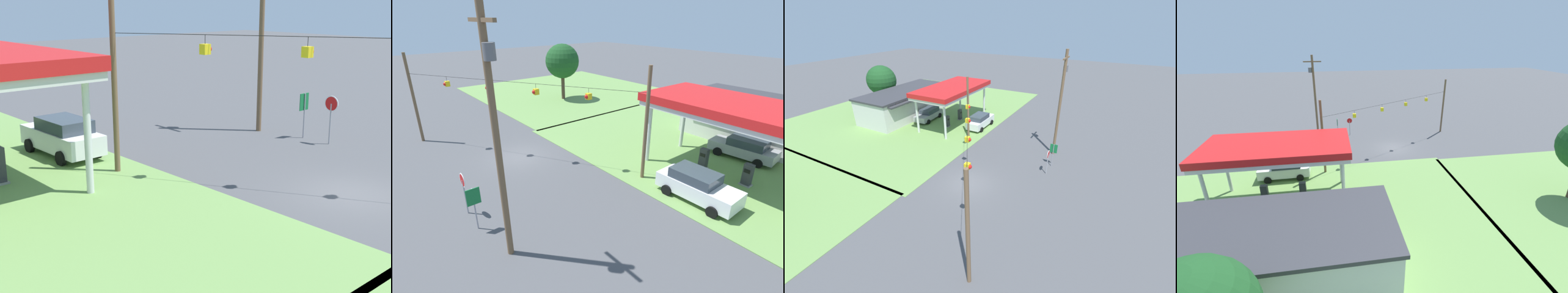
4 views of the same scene
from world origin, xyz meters
The scene contains 13 objects.
ground_plane centered at (0.00, 0.00, 0.00)m, with size 160.00×160.00×0.00m, color #4C4C4F.
grass_verge_station_corner centered at (13.69, 17.60, 0.02)m, with size 36.00×28.00×0.04m, color #6B934C.
gas_station_canopy centered at (11.69, 9.42, 4.73)m, with size 11.31×5.64×5.24m.
gas_station_store centered at (11.19, 17.59, 1.91)m, with size 14.05×6.69×3.78m.
fuel_pump_near centered at (10.13, 9.42, 0.73)m, with size 0.71×0.56×1.53m.
fuel_pump_far centered at (13.25, 9.42, 0.73)m, with size 0.71×0.56×1.53m.
car_at_pumps_front centered at (12.13, 5.47, 0.95)m, with size 4.85×2.17×1.83m.
car_at_pumps_rear centered at (11.11, 13.37, 0.87)m, with size 4.92×2.40×1.66m.
stop_sign_roadside centered at (4.93, -5.64, 1.81)m, with size 0.80×0.08×2.50m.
route_sign centered at (6.64, -5.70, 1.71)m, with size 0.10×0.70×2.40m.
utility_pole_main centered at (9.34, -5.16, 6.04)m, with size 2.20×0.44×10.85m.
signal_span_gantry centered at (0.00, -0.01, 4.13)m, with size 16.85×10.24×7.51m.
tree_behind_station centered at (12.10, 23.16, 4.44)m, with size 4.52×4.52×6.72m.
Camera 3 is at (-16.65, -10.29, 13.57)m, focal length 24.00 mm.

